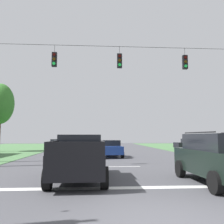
% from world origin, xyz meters
% --- Properties ---
extents(ground_plane, '(120.00, 120.00, 0.00)m').
position_xyz_m(ground_plane, '(0.00, 0.00, 0.00)').
color(ground_plane, '#47474C').
extents(stop_bar_stripe, '(14.71, 0.45, 0.01)m').
position_xyz_m(stop_bar_stripe, '(0.00, 3.54, 0.00)').
color(stop_bar_stripe, white).
rests_on(stop_bar_stripe, ground).
extents(lane_dash_0, '(2.50, 0.15, 0.01)m').
position_xyz_m(lane_dash_0, '(0.00, 9.54, 0.00)').
color(lane_dash_0, white).
rests_on(lane_dash_0, ground).
extents(lane_dash_1, '(2.50, 0.15, 0.01)m').
position_xyz_m(lane_dash_1, '(0.00, 15.70, 0.00)').
color(lane_dash_1, white).
rests_on(lane_dash_1, ground).
extents(lane_dash_2, '(2.50, 0.15, 0.01)m').
position_xyz_m(lane_dash_2, '(0.00, 25.17, 0.00)').
color(lane_dash_2, white).
rests_on(lane_dash_2, ground).
extents(lane_dash_3, '(2.50, 0.15, 0.01)m').
position_xyz_m(lane_dash_3, '(0.00, 27.64, 0.00)').
color(lane_dash_3, white).
rests_on(lane_dash_3, ground).
extents(lane_dash_4, '(2.50, 0.15, 0.01)m').
position_xyz_m(lane_dash_4, '(0.00, 39.93, 0.00)').
color(lane_dash_4, white).
rests_on(lane_dash_4, ground).
extents(overhead_signal_span, '(17.33, 0.31, 8.22)m').
position_xyz_m(overhead_signal_span, '(-0.19, 9.94, 4.51)').
color(overhead_signal_span, brown).
rests_on(overhead_signal_span, ground).
extents(pickup_truck, '(2.36, 5.44, 1.95)m').
position_xyz_m(pickup_truck, '(-2.21, 5.28, 0.97)').
color(pickup_truck, black).
rests_on(pickup_truck, ground).
extents(suv_black, '(2.22, 4.81, 2.05)m').
position_xyz_m(suv_black, '(3.39, 3.95, 1.06)').
color(suv_black, black).
rests_on(suv_black, ground).
extents(distant_car_crossing_white, '(2.28, 4.43, 1.52)m').
position_xyz_m(distant_car_crossing_white, '(-6.15, 23.95, 0.79)').
color(distant_car_crossing_white, silver).
rests_on(distant_car_crossing_white, ground).
extents(distant_car_oncoming, '(4.45, 2.33, 1.52)m').
position_xyz_m(distant_car_oncoming, '(11.50, 26.84, 0.79)').
color(distant_car_oncoming, black).
rests_on(distant_car_oncoming, ground).
extents(distant_car_far_parked, '(2.27, 4.42, 1.52)m').
position_xyz_m(distant_car_far_parked, '(-0.25, 16.50, 0.79)').
color(distant_car_far_parked, navy).
rests_on(distant_car_far_parked, ground).
extents(tree_roadside_right, '(3.30, 3.30, 8.40)m').
position_xyz_m(tree_roadside_right, '(-13.41, 24.43, 5.84)').
color(tree_roadside_right, brown).
rests_on(tree_roadside_right, ground).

